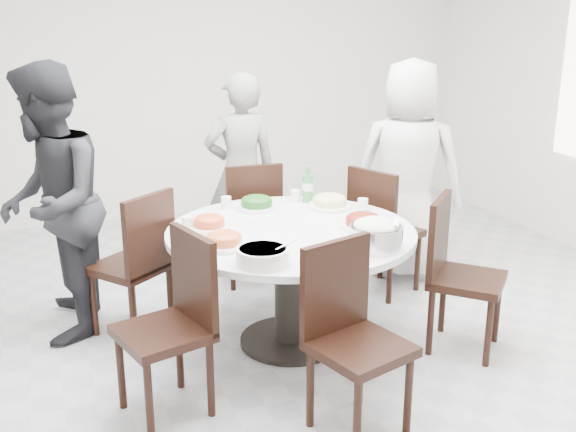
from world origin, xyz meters
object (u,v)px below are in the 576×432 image
object	(u,v)px
diner_right	(408,171)
rice_bowl	(376,237)
chair_sw	(162,329)
chair_se	(468,276)
soup_bowl	(263,256)
beverage_bottle	(308,184)
chair_n	(249,221)
chair_nw	(130,263)
diner_left	(51,204)
diner_middle	(241,173)
dining_table	(291,287)
chair_s	(360,344)
chair_ne	(387,230)

from	to	relation	value
diner_right	rice_bowl	distance (m)	1.54
chair_sw	chair_se	bearing A→B (deg)	75.75
soup_bowl	beverage_bottle	distance (m)	1.21
beverage_bottle	chair_se	bearing A→B (deg)	-56.02
chair_n	chair_sw	bearing A→B (deg)	61.99
chair_nw	chair_se	bearing A→B (deg)	115.78
chair_sw	diner_left	bearing A→B (deg)	-173.87
chair_n	chair_nw	world-z (taller)	same
chair_se	chair_sw	bearing A→B (deg)	136.67
chair_sw	diner_middle	size ratio (longest dim) A/B	0.61
chair_se	diner_right	size ratio (longest dim) A/B	0.56
beverage_bottle	chair_sw	bearing A→B (deg)	-139.36
diner_left	rice_bowl	xyz separation A→B (m)	(1.66, -1.11, -0.05)
dining_table	chair_se	xyz separation A→B (m)	(0.98, -0.44, 0.10)
chair_nw	chair_sw	distance (m)	0.99
chair_sw	diner_left	world-z (taller)	diner_left
diner_left	rice_bowl	bearing A→B (deg)	64.29
dining_table	rice_bowl	size ratio (longest dim) A/B	5.03
chair_n	soup_bowl	xyz separation A→B (m)	(-0.40, -1.57, 0.32)
chair_n	soup_bowl	distance (m)	1.65
chair_s	soup_bowl	distance (m)	0.68
dining_table	diner_middle	size ratio (longest dim) A/B	0.96
diner_middle	diner_left	bearing A→B (deg)	29.49
chair_nw	chair_sw	xyz separation A→B (m)	(0.03, -0.99, 0.00)
dining_table	chair_n	size ratio (longest dim) A/B	1.58
chair_n	diner_left	distance (m)	1.52
dining_table	diner_left	world-z (taller)	diner_left
chair_s	diner_right	world-z (taller)	diner_right
diner_middle	diner_right	bearing A→B (deg)	155.38
chair_se	diner_left	world-z (taller)	diner_left
chair_nw	chair_s	world-z (taller)	same
chair_nw	soup_bowl	bearing A→B (deg)	82.31
chair_ne	chair_nw	xyz separation A→B (m)	(-1.85, -0.04, 0.00)
chair_ne	beverage_bottle	xyz separation A→B (m)	(-0.63, -0.00, 0.40)
chair_s	diner_right	distance (m)	2.18
chair_s	beverage_bottle	world-z (taller)	beverage_bottle
chair_n	diner_right	distance (m)	1.27
rice_bowl	soup_bowl	bearing A→B (deg)	-178.73
chair_sw	diner_middle	bearing A→B (deg)	136.48
chair_sw	rice_bowl	xyz separation A→B (m)	(1.20, 0.03, 0.34)
chair_n	chair_se	bearing A→B (deg)	123.63
chair_ne	diner_left	world-z (taller)	diner_left
rice_bowl	soup_bowl	size ratio (longest dim) A/B	1.07
chair_sw	chair_ne	bearing A→B (deg)	103.42
dining_table	chair_ne	bearing A→B (deg)	29.47
chair_nw	chair_n	bearing A→B (deg)	173.48
chair_ne	chair_s	world-z (taller)	same
chair_n	beverage_bottle	bearing A→B (deg)	117.80
chair_se	rice_bowl	bearing A→B (deg)	137.70
dining_table	chair_sw	world-z (taller)	chair_sw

